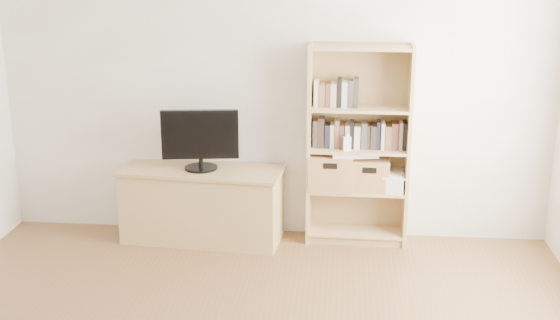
# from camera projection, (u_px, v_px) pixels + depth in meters

# --- Properties ---
(back_wall) EXTENTS (4.50, 0.02, 2.60)m
(back_wall) POSITION_uv_depth(u_px,v_px,m) (274.00, 80.00, 5.65)
(back_wall) COLOR beige
(back_wall) RESTS_ON floor
(tv_stand) EXTENTS (1.31, 0.59, 0.58)m
(tv_stand) POSITION_uv_depth(u_px,v_px,m) (202.00, 206.00, 5.75)
(tv_stand) COLOR tan
(tv_stand) RESTS_ON floor
(bookshelf) EXTENTS (0.81, 0.30, 1.62)m
(bookshelf) POSITION_uv_depth(u_px,v_px,m) (358.00, 146.00, 5.59)
(bookshelf) COLOR tan
(bookshelf) RESTS_ON floor
(television) EXTENTS (0.62, 0.13, 0.48)m
(television) POSITION_uv_depth(u_px,v_px,m) (200.00, 140.00, 5.60)
(television) COLOR black
(television) RESTS_ON tv_stand
(books_row_mid) EXTENTS (0.78, 0.16, 0.21)m
(books_row_mid) POSITION_uv_depth(u_px,v_px,m) (359.00, 135.00, 5.58)
(books_row_mid) COLOR #38302D
(books_row_mid) RESTS_ON bookshelf
(books_row_upper) EXTENTS (0.41, 0.16, 0.21)m
(books_row_upper) POSITION_uv_depth(u_px,v_px,m) (337.00, 93.00, 5.50)
(books_row_upper) COLOR #38302D
(books_row_upper) RESTS_ON bookshelf
(baby_monitor) EXTENTS (0.07, 0.05, 0.11)m
(baby_monitor) POSITION_uv_depth(u_px,v_px,m) (347.00, 144.00, 5.50)
(baby_monitor) COLOR white
(baby_monitor) RESTS_ON bookshelf
(basket_left) EXTENTS (0.35, 0.29, 0.29)m
(basket_left) POSITION_uv_depth(u_px,v_px,m) (331.00, 171.00, 5.67)
(basket_left) COLOR #B18250
(basket_left) RESTS_ON bookshelf
(basket_right) EXTENTS (0.33, 0.28, 0.26)m
(basket_right) POSITION_uv_depth(u_px,v_px,m) (370.00, 174.00, 5.64)
(basket_right) COLOR #B18250
(basket_right) RESTS_ON bookshelf
(laptop) EXTENTS (0.40, 0.30, 0.03)m
(laptop) POSITION_uv_depth(u_px,v_px,m) (354.00, 153.00, 5.59)
(laptop) COLOR silver
(laptop) RESTS_ON basket_left
(magazine_stack) EXTENTS (0.23, 0.30, 0.13)m
(magazine_stack) POSITION_uv_depth(u_px,v_px,m) (392.00, 182.00, 5.64)
(magazine_stack) COLOR silver
(magazine_stack) RESTS_ON bookshelf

